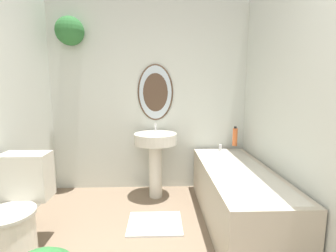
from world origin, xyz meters
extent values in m
cube|color=silver|center=(0.00, 2.72, 1.20)|extent=(2.62, 0.06, 2.40)
ellipsoid|color=#4C3828|center=(0.08, 2.67, 1.28)|extent=(0.45, 0.02, 0.72)
ellipsoid|color=silver|center=(0.08, 2.67, 1.28)|extent=(0.41, 0.01, 0.68)
cylinder|color=#9E6042|center=(-0.93, 2.59, 2.08)|extent=(0.15, 0.15, 0.08)
sphere|color=#2D6B33|center=(-0.93, 2.59, 2.00)|extent=(0.33, 0.33, 0.33)
cube|color=silver|center=(1.28, 1.34, 1.20)|extent=(0.06, 2.81, 2.40)
cylinder|color=beige|center=(-1.00, 1.24, 0.20)|extent=(0.35, 0.35, 0.40)
cylinder|color=#B1ADA0|center=(-1.00, 1.24, 0.41)|extent=(0.38, 0.38, 0.02)
cube|color=beige|center=(-1.00, 1.53, 0.59)|extent=(0.39, 0.22, 0.39)
cylinder|color=beige|center=(0.08, 2.39, 0.33)|extent=(0.16, 0.16, 0.67)
cylinder|color=beige|center=(0.08, 2.39, 0.73)|extent=(0.51, 0.51, 0.13)
cylinder|color=silver|center=(0.08, 2.53, 0.84)|extent=(0.02, 0.02, 0.10)
cube|color=#B2A893|center=(0.91, 1.81, 0.27)|extent=(0.65, 1.66, 0.54)
cube|color=beige|center=(0.91, 1.81, 0.52)|extent=(0.55, 1.56, 0.04)
cylinder|color=silver|center=(0.91, 2.54, 0.58)|extent=(0.04, 0.04, 0.08)
cylinder|color=#DB6633|center=(1.07, 2.48, 0.73)|extent=(0.06, 0.06, 0.22)
cylinder|color=black|center=(1.07, 2.48, 0.85)|extent=(0.03, 0.03, 0.02)
cube|color=silver|center=(0.08, 1.75, 0.01)|extent=(0.53, 0.43, 0.02)
camera|label=1|loc=(0.13, -0.47, 1.32)|focal=26.00mm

